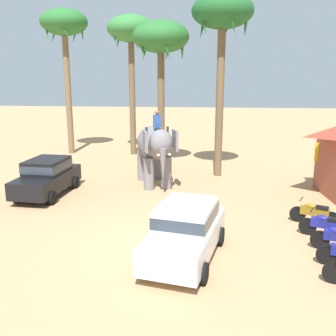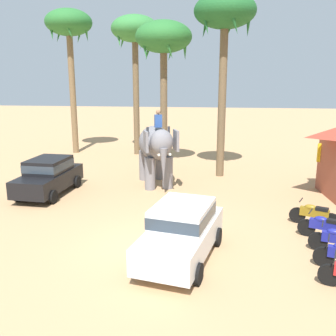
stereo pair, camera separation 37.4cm
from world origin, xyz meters
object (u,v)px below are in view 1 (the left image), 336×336
(palm_tree_left_of_road, at_px, (222,18))
(palm_tree_far_back, at_px, (131,34))
(motorcycle_fourth_in_row, at_px, (326,225))
(palm_tree_near_hut, at_px, (64,28))
(signboard_yellow, at_px, (325,155))
(elephant_with_mahout, at_px, (155,147))
(car_sedan_foreground, at_px, (186,229))
(car_parked_far_side, at_px, (47,175))
(motorcycle_far_in_row, at_px, (314,213))
(palm_tree_behind_elephant, at_px, (161,42))

(palm_tree_left_of_road, distance_m, palm_tree_far_back, 8.09)
(motorcycle_fourth_in_row, height_order, palm_tree_left_of_road, palm_tree_left_of_road)
(palm_tree_near_hut, xyz_separation_m, signboard_yellow, (15.57, -7.68, -6.98))
(elephant_with_mahout, xyz_separation_m, palm_tree_left_of_road, (3.24, 2.36, 6.36))
(elephant_with_mahout, xyz_separation_m, palm_tree_far_back, (-2.64, 7.90, 6.26))
(car_sedan_foreground, height_order, palm_tree_near_hut, palm_tree_near_hut)
(palm_tree_left_of_road, distance_m, signboard_yellow, 8.67)
(car_parked_far_side, distance_m, motorcycle_far_in_row, 11.73)
(car_sedan_foreground, xyz_separation_m, palm_tree_far_back, (-4.67, 15.79, 7.32))
(motorcycle_far_in_row, bearing_deg, motorcycle_fourth_in_row, -87.06)
(car_parked_far_side, distance_m, elephant_with_mahout, 5.33)
(palm_tree_left_of_road, bearing_deg, motorcycle_far_in_row, -64.24)
(palm_tree_behind_elephant, bearing_deg, elephant_with_mahout, -88.37)
(palm_tree_near_hut, bearing_deg, motorcycle_far_in_row, -42.16)
(elephant_with_mahout, xyz_separation_m, motorcycle_fourth_in_row, (6.71, -5.93, -1.53))
(palm_tree_left_of_road, height_order, palm_tree_far_back, palm_tree_left_of_road)
(car_parked_far_side, distance_m, palm_tree_behind_elephant, 9.81)
(palm_tree_far_back, bearing_deg, car_sedan_foreground, -73.54)
(car_sedan_foreground, height_order, signboard_yellow, signboard_yellow)
(palm_tree_near_hut, bearing_deg, palm_tree_behind_elephant, -30.57)
(car_parked_far_side, bearing_deg, motorcycle_far_in_row, -12.77)
(signboard_yellow, bearing_deg, palm_tree_behind_elephant, 157.66)
(palm_tree_far_back, distance_m, signboard_yellow, 14.94)
(car_sedan_foreground, height_order, motorcycle_far_in_row, car_sedan_foreground)
(motorcycle_fourth_in_row, relative_size, palm_tree_left_of_road, 0.18)
(car_sedan_foreground, relative_size, palm_tree_far_back, 0.46)
(motorcycle_fourth_in_row, bearing_deg, signboard_yellow, 75.07)
(car_sedan_foreground, relative_size, car_parked_far_side, 1.04)
(elephant_with_mahout, distance_m, palm_tree_near_hut, 12.60)
(elephant_with_mahout, bearing_deg, palm_tree_near_hut, 132.60)
(palm_tree_left_of_road, bearing_deg, palm_tree_far_back, 136.69)
(car_parked_far_side, bearing_deg, elephant_with_mahout, 23.86)
(motorcycle_fourth_in_row, xyz_separation_m, palm_tree_near_hut, (-13.94, 13.80, 8.21))
(motorcycle_far_in_row, bearing_deg, car_parked_far_side, 167.23)
(palm_tree_near_hut, bearing_deg, signboard_yellow, -26.25)
(elephant_with_mahout, bearing_deg, motorcycle_fourth_in_row, -41.47)
(palm_tree_near_hut, distance_m, palm_tree_left_of_road, 11.84)
(car_parked_far_side, height_order, palm_tree_far_back, palm_tree_far_back)
(motorcycle_far_in_row, bearing_deg, signboard_yellow, 70.89)
(car_parked_far_side, xyz_separation_m, motorcycle_fourth_in_row, (11.49, -3.82, -0.46))
(car_sedan_foreground, distance_m, palm_tree_behind_elephant, 13.38)
(palm_tree_left_of_road, relative_size, palm_tree_far_back, 1.01)
(palm_tree_far_back, xyz_separation_m, signboard_yellow, (10.99, -7.72, -6.56))
(motorcycle_far_in_row, bearing_deg, palm_tree_left_of_road, 115.76)
(motorcycle_far_in_row, relative_size, signboard_yellow, 0.70)
(car_parked_far_side, xyz_separation_m, elephant_with_mahout, (4.78, 2.11, 1.06))
(motorcycle_fourth_in_row, distance_m, signboard_yellow, 6.45)
(motorcycle_far_in_row, distance_m, palm_tree_left_of_road, 11.12)
(elephant_with_mahout, distance_m, signboard_yellow, 8.35)
(car_sedan_foreground, relative_size, palm_tree_near_hut, 0.44)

